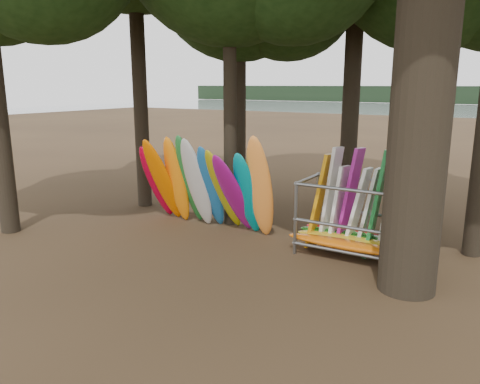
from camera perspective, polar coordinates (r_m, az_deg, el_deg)
The scene contains 4 objects.
ground at distance 12.12m, azimuth -0.63°, elevation -8.26°, with size 120.00×120.00×0.00m, color #47331E.
lake at distance 69.99m, azimuth 26.46°, elevation 8.06°, with size 160.00×160.00×0.00m, color gray.
kayak_row at distance 14.29m, azimuth -4.27°, elevation 0.78°, with size 4.66×1.99×3.19m.
storage_rack at distance 12.58m, azimuth 13.81°, elevation -3.38°, with size 3.24×1.62×2.89m.
Camera 1 is at (5.95, -9.60, 4.39)m, focal length 35.00 mm.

